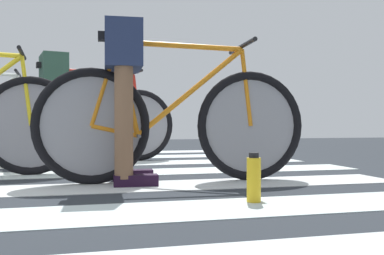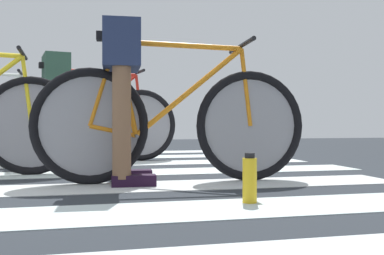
{
  "view_description": "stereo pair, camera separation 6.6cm",
  "coord_description": "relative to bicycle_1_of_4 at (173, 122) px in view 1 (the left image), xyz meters",
  "views": [
    {
      "loc": [
        0.53,
        -3.2,
        0.39
      ],
      "look_at": [
        1.3,
        -0.15,
        0.37
      ],
      "focal_mm": 41.08,
      "sensor_mm": 36.0,
      "label": 1
    },
    {
      "loc": [
        0.6,
        -3.2,
        0.39
      ],
      "look_at": [
        1.3,
        -0.15,
        0.37
      ],
      "focal_mm": 41.08,
      "sensor_mm": 36.0,
      "label": 2
    }
  ],
  "objects": [
    {
      "name": "cyclist_1_of_4",
      "position": [
        -0.31,
        0.02,
        0.25
      ],
      "size": [
        0.33,
        0.42,
        0.99
      ],
      "rotation": [
        0.0,
        0.0,
        -0.05
      ],
      "color": "brown",
      "rests_on": "ground"
    },
    {
      "name": "water_bottle",
      "position": [
        0.22,
        -0.8,
        -0.27
      ],
      "size": [
        0.07,
        0.07,
        0.24
      ],
      "color": "gold",
      "rests_on": "ground"
    },
    {
      "name": "bicycle_1_of_4",
      "position": [
        0.0,
        0.0,
        0.0
      ],
      "size": [
        1.74,
        0.52,
        0.93
      ],
      "rotation": [
        0.0,
        0.0,
        -0.05
      ],
      "color": "black",
      "rests_on": "ground"
    },
    {
      "name": "cyclist_3_of_4",
      "position": [
        -0.81,
        1.53,
        0.27
      ],
      "size": [
        0.38,
        0.45,
        1.01
      ],
      "rotation": [
        0.0,
        0.0,
        0.18
      ],
      "color": "#A87A5B",
      "rests_on": "ground"
    },
    {
      "name": "crosswalk_markings",
      "position": [
        -1.09,
        0.62,
        -0.38
      ],
      "size": [
        5.42,
        5.02,
        0.0
      ],
      "color": "silver",
      "rests_on": "ground"
    },
    {
      "name": "bicycle_3_of_4",
      "position": [
        -0.5,
        1.59,
        0.0
      ],
      "size": [
        1.72,
        0.55,
        0.93
      ],
      "rotation": [
        0.0,
        0.0,
        0.18
      ],
      "color": "black",
      "rests_on": "ground"
    },
    {
      "name": "ground",
      "position": [
        -1.1,
        0.47,
        -0.4
      ],
      "size": [
        18.0,
        14.0,
        0.02
      ],
      "color": "#252A2F"
    }
  ]
}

